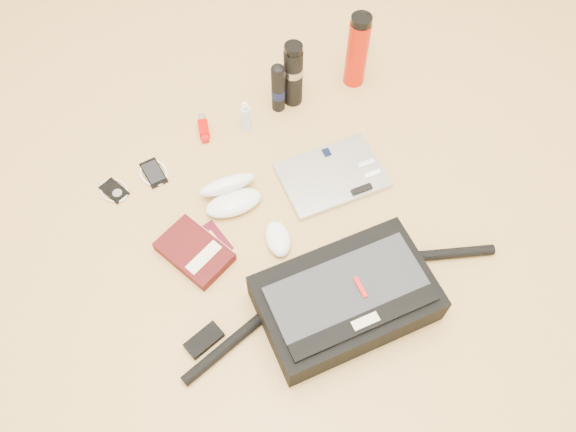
{
  "coord_description": "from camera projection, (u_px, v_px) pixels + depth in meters",
  "views": [
    {
      "loc": [
        -0.4,
        -0.7,
        1.49
      ],
      "look_at": [
        -0.02,
        0.04,
        0.06
      ],
      "focal_mm": 35.0,
      "sensor_mm": 36.0,
      "label": 1
    }
  ],
  "objects": [
    {
      "name": "ipod",
      "position": [
        114.0,
        191.0,
        1.77
      ],
      "size": [
        0.1,
        0.1,
        0.01
      ],
      "rotation": [
        0.0,
        0.0,
        0.37
      ],
      "color": "black",
      "rests_on": "ground"
    },
    {
      "name": "thermos_red",
      "position": [
        357.0,
        51.0,
        1.89
      ],
      "size": [
        0.1,
        0.1,
        0.28
      ],
      "rotation": [
        0.0,
        0.0,
        0.39
      ],
      "color": "#B81606",
      "rests_on": "ground"
    },
    {
      "name": "inhaler",
      "position": [
        204.0,
        128.0,
        1.88
      ],
      "size": [
        0.05,
        0.11,
        0.03
      ],
      "rotation": [
        0.0,
        0.0,
        -0.28
      ],
      "color": "#BB0300",
      "rests_on": "ground"
    },
    {
      "name": "aerosol_can",
      "position": [
        278.0,
        88.0,
        1.86
      ],
      "size": [
        0.06,
        0.06,
        0.2
      ],
      "rotation": [
        0.0,
        0.0,
        0.4
      ],
      "color": "black",
      "rests_on": "ground"
    },
    {
      "name": "thermos_black",
      "position": [
        293.0,
        74.0,
        1.86
      ],
      "size": [
        0.07,
        0.07,
        0.25
      ],
      "rotation": [
        0.0,
        0.0,
        -0.1
      ],
      "color": "black",
      "rests_on": "ground"
    },
    {
      "name": "book",
      "position": [
        195.0,
        251.0,
        1.65
      ],
      "size": [
        0.21,
        0.25,
        0.04
      ],
      "rotation": [
        0.0,
        0.0,
        0.39
      ],
      "color": "#400A0B",
      "rests_on": "ground"
    },
    {
      "name": "spray_bottle",
      "position": [
        246.0,
        117.0,
        1.86
      ],
      "size": [
        0.04,
        0.04,
        0.12
      ],
      "rotation": [
        0.0,
        0.0,
        -0.26
      ],
      "color": "#AFD1EB",
      "rests_on": "ground"
    },
    {
      "name": "laptop",
      "position": [
        332.0,
        176.0,
        1.79
      ],
      "size": [
        0.33,
        0.24,
        0.03
      ],
      "rotation": [
        0.0,
        0.0,
        -0.07
      ],
      "color": "#B0B0B2",
      "rests_on": "ground"
    },
    {
      "name": "phone",
      "position": [
        154.0,
        173.0,
        1.8
      ],
      "size": [
        0.09,
        0.11,
        0.01
      ],
      "rotation": [
        0.0,
        0.0,
        0.05
      ],
      "color": "black",
      "rests_on": "ground"
    },
    {
      "name": "ground",
      "position": [
        300.0,
        233.0,
        1.7
      ],
      "size": [
        4.0,
        4.0,
        0.0
      ],
      "primitive_type": "plane",
      "color": "tan",
      "rests_on": "ground"
    },
    {
      "name": "messenger_bag",
      "position": [
        345.0,
        299.0,
        1.53
      ],
      "size": [
        0.97,
        0.32,
        0.13
      ],
      "rotation": [
        0.0,
        0.0,
        -0.06
      ],
      "color": "black",
      "rests_on": "ground"
    },
    {
      "name": "passport",
      "position": [
        211.0,
        241.0,
        1.68
      ],
      "size": [
        0.11,
        0.13,
        0.01
      ],
      "rotation": [
        0.0,
        0.0,
        0.17
      ],
      "color": "#4A0A18",
      "rests_on": "ground"
    },
    {
      "name": "sunglasses_case",
      "position": [
        231.0,
        194.0,
        1.72
      ],
      "size": [
        0.19,
        0.16,
        0.1
      ],
      "rotation": [
        0.0,
        0.0,
        -0.09
      ],
      "color": "white",
      "rests_on": "ground"
    },
    {
      "name": "mouse",
      "position": [
        278.0,
        239.0,
        1.66
      ],
      "size": [
        0.1,
        0.14,
        0.04
      ],
      "rotation": [
        0.0,
        0.0,
        -0.24
      ],
      "color": "white",
      "rests_on": "ground"
    }
  ]
}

